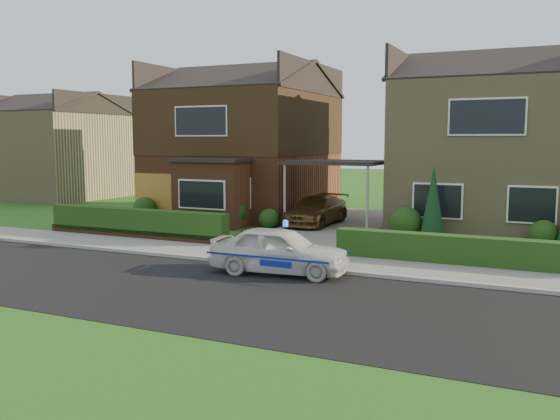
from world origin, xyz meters
The scene contains 25 objects.
ground centered at (0.00, 0.00, 0.00)m, with size 120.00×120.00×0.00m, color #285416.
road centered at (0.00, 0.00, 0.00)m, with size 60.00×6.00×0.02m, color black.
kerb centered at (0.00, 3.05, 0.06)m, with size 60.00×0.16×0.12m, color #9E9993.
sidewalk centered at (0.00, 4.10, 0.05)m, with size 60.00×2.00×0.10m, color slate.
grass_verge centered at (0.00, -5.00, 0.00)m, with size 60.00×4.00×0.01m, color #285416.
driveway centered at (0.00, 11.00, 0.06)m, with size 3.80×12.00×0.12m, color #666059.
house_left centered at (-5.78, 13.90, 3.81)m, with size 7.50×9.53×7.25m.
house_right centered at (5.80, 13.99, 3.66)m, with size 7.50×8.06×7.25m.
carport_link centered at (0.00, 10.95, 2.66)m, with size 3.80×3.00×2.77m.
garage_door centered at (-8.25, 9.96, 1.05)m, with size 2.20×0.10×2.10m, color olive.
dwarf_wall centered at (-5.80, 5.30, 0.18)m, with size 7.70×0.25×0.36m, color brown.
hedge_left centered at (-5.80, 5.45, 0.00)m, with size 7.50×0.55×0.90m, color #123611.
hedge_right centered at (5.80, 5.35, 0.00)m, with size 7.50×0.55×0.80m, color #123611.
shrub_left_far centered at (-8.50, 9.50, 0.54)m, with size 1.08×1.08×1.08m, color #123611.
shrub_left_mid centered at (-4.00, 9.30, 0.66)m, with size 1.32×1.32×1.32m, color #123611.
shrub_left_near centered at (-2.40, 9.60, 0.42)m, with size 0.84×0.84×0.84m, color #123611.
shrub_right_near centered at (3.20, 9.40, 0.60)m, with size 1.20×1.20×1.20m, color #123611.
shrub_right_mid centered at (7.80, 9.50, 0.48)m, with size 0.96×0.96×0.96m, color #123611.
conifer_a centered at (4.20, 9.20, 1.30)m, with size 0.90×0.90×2.60m, color black.
neighbour_left centered at (-20.00, 16.00, 2.60)m, with size 6.50×7.00×5.20m, color #9A885E.
police_car centered at (1.36, 2.40, 0.64)m, with size 3.45×3.88×1.44m.
driveway_car centered at (-0.85, 10.92, 0.71)m, with size 1.64×4.05×1.17m, color brown.
potted_plant_a centered at (-4.22, 6.00, 0.43)m, with size 0.45×0.31×0.86m, color gray.
potted_plant_b centered at (-4.75, 9.00, 0.40)m, with size 0.44×0.36×0.80m, color gray.
potted_plant_c centered at (-5.19, 6.00, 0.43)m, with size 0.48×0.48×0.86m, color gray.
Camera 1 is at (7.89, -11.87, 3.61)m, focal length 38.00 mm.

